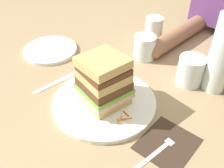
# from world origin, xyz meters

# --- Properties ---
(ground_plane) EXTENTS (3.00, 3.00, 0.00)m
(ground_plane) POSITION_xyz_m (0.00, 0.00, 0.00)
(ground_plane) COLOR #9E8460
(main_plate) EXTENTS (0.28, 0.28, 0.01)m
(main_plate) POSITION_xyz_m (-0.01, -0.03, 0.01)
(main_plate) COLOR white
(main_plate) RESTS_ON ground_plane
(sandwich) EXTENTS (0.13, 0.13, 0.14)m
(sandwich) POSITION_xyz_m (-0.01, -0.03, 0.08)
(sandwich) COLOR tan
(sandwich) RESTS_ON main_plate
(carrot_shred_0) EXTENTS (0.02, 0.03, 0.00)m
(carrot_shred_0) POSITION_xyz_m (-0.10, -0.03, 0.01)
(carrot_shred_0) COLOR orange
(carrot_shred_0) RESTS_ON main_plate
(carrot_shred_1) EXTENTS (0.02, 0.02, 0.00)m
(carrot_shred_1) POSITION_xyz_m (-0.08, -0.03, 0.01)
(carrot_shred_1) COLOR orange
(carrot_shred_1) RESTS_ON main_plate
(carrot_shred_2) EXTENTS (0.02, 0.01, 0.00)m
(carrot_shred_2) POSITION_xyz_m (-0.08, -0.00, 0.01)
(carrot_shred_2) COLOR orange
(carrot_shred_2) RESTS_ON main_plate
(carrot_shred_3) EXTENTS (0.02, 0.01, 0.00)m
(carrot_shred_3) POSITION_xyz_m (-0.09, -0.01, 0.01)
(carrot_shred_3) COLOR orange
(carrot_shred_3) RESTS_ON main_plate
(carrot_shred_4) EXTENTS (0.03, 0.01, 0.00)m
(carrot_shred_4) POSITION_xyz_m (-0.10, 0.00, 0.01)
(carrot_shred_4) COLOR orange
(carrot_shred_4) RESTS_ON main_plate
(carrot_shred_5) EXTENTS (0.02, 0.02, 0.00)m
(carrot_shred_5) POSITION_xyz_m (0.07, -0.05, 0.01)
(carrot_shred_5) COLOR orange
(carrot_shred_5) RESTS_ON main_plate
(carrot_shred_6) EXTENTS (0.02, 0.01, 0.00)m
(carrot_shred_6) POSITION_xyz_m (0.07, -0.03, 0.01)
(carrot_shred_6) COLOR orange
(carrot_shred_6) RESTS_ON main_plate
(carrot_shred_7) EXTENTS (0.02, 0.01, 0.00)m
(carrot_shred_7) POSITION_xyz_m (0.07, -0.06, 0.01)
(carrot_shred_7) COLOR orange
(carrot_shred_7) RESTS_ON main_plate
(carrot_shred_8) EXTENTS (0.01, 0.02, 0.00)m
(carrot_shred_8) POSITION_xyz_m (0.07, -0.05, 0.01)
(carrot_shred_8) COLOR orange
(carrot_shred_8) RESTS_ON main_plate
(carrot_shred_9) EXTENTS (0.02, 0.02, 0.00)m
(carrot_shred_9) POSITION_xyz_m (0.08, -0.04, 0.01)
(carrot_shred_9) COLOR orange
(carrot_shred_9) RESTS_ON main_plate
(napkin_dark) EXTENTS (0.13, 0.14, 0.00)m
(napkin_dark) POSITION_xyz_m (0.19, -0.02, 0.00)
(napkin_dark) COLOR #38281E
(napkin_dark) RESTS_ON ground_plane
(fork) EXTENTS (0.03, 0.17, 0.00)m
(fork) POSITION_xyz_m (0.19, -0.04, 0.00)
(fork) COLOR silver
(fork) RESTS_ON napkin_dark
(knife) EXTENTS (0.03, 0.20, 0.00)m
(knife) POSITION_xyz_m (-0.18, -0.05, 0.00)
(knife) COLOR silver
(knife) RESTS_ON ground_plane
(juice_glass) EXTENTS (0.08, 0.08, 0.09)m
(juice_glass) POSITION_xyz_m (0.10, 0.22, 0.04)
(juice_glass) COLOR white
(juice_glass) RESTS_ON ground_plane
(empty_tumbler_0) EXTENTS (0.07, 0.07, 0.08)m
(empty_tumbler_0) POSITION_xyz_m (-0.08, 0.23, 0.04)
(empty_tumbler_0) COLOR silver
(empty_tumbler_0) RESTS_ON ground_plane
(empty_tumbler_1) EXTENTS (0.07, 0.07, 0.08)m
(empty_tumbler_1) POSITION_xyz_m (-0.14, 0.36, 0.04)
(empty_tumbler_1) COLOR silver
(empty_tumbler_1) RESTS_ON ground_plane
(side_plate) EXTENTS (0.19, 0.19, 0.01)m
(side_plate) POSITION_xyz_m (-0.34, 0.03, 0.01)
(side_plate) COLOR white
(side_plate) RESTS_ON ground_plane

